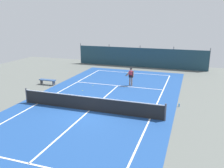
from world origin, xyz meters
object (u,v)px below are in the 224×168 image
object	(u,v)px
courtside_bench	(47,81)
tennis_ball_near_player	(91,76)
tennis_net	(89,104)
tennis_player	(131,75)
tennis_ball_midcourt	(83,90)
tennis_ball_by_sideline	(93,86)
water_bottle	(179,105)
parked_car	(143,57)

from	to	relation	value
courtside_bench	tennis_ball_near_player	bearing A→B (deg)	60.13
tennis_net	tennis_player	bearing A→B (deg)	80.98
tennis_ball_near_player	tennis_player	bearing A→B (deg)	-23.38
tennis_ball_midcourt	tennis_ball_by_sideline	xyz separation A→B (m)	(0.28, 1.62, 0.00)
tennis_ball_near_player	tennis_ball_midcourt	bearing A→B (deg)	-73.98
tennis_net	tennis_ball_midcourt	size ratio (longest dim) A/B	153.33
tennis_net	tennis_ball_midcourt	bearing A→B (deg)	121.25
tennis_ball_midcourt	tennis_ball_by_sideline	distance (m)	1.65
tennis_ball_near_player	water_bottle	distance (m)	11.38
parked_car	courtside_bench	world-z (taller)	parked_car
parked_car	water_bottle	distance (m)	16.16
courtside_bench	tennis_ball_by_sideline	bearing A→B (deg)	12.18
tennis_net	courtside_bench	size ratio (longest dim) A/B	6.33
tennis_ball_midcourt	tennis_ball_by_sideline	world-z (taller)	same
tennis_ball_by_sideline	parked_car	world-z (taller)	parked_car
tennis_ball_midcourt	parked_car	world-z (taller)	parked_car
tennis_player	tennis_ball_by_sideline	xyz separation A→B (m)	(-3.21, -1.27, -0.93)
courtside_bench	water_bottle	size ratio (longest dim) A/B	6.67
courtside_bench	water_bottle	distance (m)	12.14
tennis_net	water_bottle	bearing A→B (deg)	25.71
tennis_ball_midcourt	water_bottle	bearing A→B (deg)	-8.59
tennis_ball_by_sideline	courtside_bench	size ratio (longest dim) A/B	0.04
tennis_player	tennis_ball_near_player	bearing A→B (deg)	-9.06
tennis_ball_near_player	tennis_ball_by_sideline	bearing A→B (deg)	-63.20
tennis_net	tennis_player	xyz separation A→B (m)	(1.09, 6.84, 0.45)
parked_car	tennis_ball_near_player	bearing A→B (deg)	-107.68
tennis_ball_near_player	tennis_net	bearing A→B (deg)	-66.84
parked_car	water_bottle	size ratio (longest dim) A/B	18.11
water_bottle	tennis_player	bearing A→B (deg)	138.11
tennis_net	parked_car	xyz separation A→B (m)	(-0.10, 17.81, 0.33)
water_bottle	parked_car	bearing A→B (deg)	110.93
tennis_net	parked_car	distance (m)	17.81
tennis_ball_by_sideline	tennis_ball_midcourt	bearing A→B (deg)	-99.64
parked_car	water_bottle	world-z (taller)	parked_car
tennis_net	tennis_ball_near_player	world-z (taller)	tennis_net
tennis_ball_midcourt	courtside_bench	xyz separation A→B (m)	(-3.91, 0.72, 0.34)
tennis_ball_midcourt	courtside_bench	bearing A→B (deg)	169.60
tennis_net	courtside_bench	distance (m)	7.85
tennis_ball_midcourt	tennis_ball_near_player	bearing A→B (deg)	106.02
tennis_ball_near_player	parked_car	size ratio (longest dim) A/B	0.02
tennis_ball_midcourt	tennis_ball_by_sideline	size ratio (longest dim) A/B	1.00
tennis_ball_by_sideline	parked_car	bearing A→B (deg)	80.61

